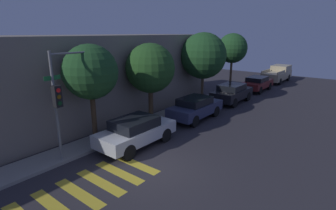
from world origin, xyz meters
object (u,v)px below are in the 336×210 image
(tree_near_corner, at_px, (90,72))
(tree_behind_truck, at_px, (232,48))
(sedan_tail_of_row, at_px, (257,83))
(traffic_light_pole, at_px, (67,87))
(sedan_near_corner, at_px, (136,131))
(tree_far_end, at_px, (203,56))
(sedan_far_end, at_px, (232,93))
(sedan_middle, at_px, (195,107))
(tree_midblock, at_px, (150,68))
(pickup_truck, at_px, (278,74))

(tree_near_corner, bearing_deg, tree_behind_truck, -0.00)
(sedan_tail_of_row, bearing_deg, traffic_light_pole, 176.25)
(sedan_near_corner, xyz_separation_m, tree_behind_truck, (14.58, 1.90, 3.31))
(sedan_near_corner, relative_size, tree_behind_truck, 0.77)
(tree_far_end, bearing_deg, sedan_near_corner, -168.57)
(tree_far_end, bearing_deg, sedan_far_end, -51.19)
(sedan_middle, height_order, sedan_far_end, sedan_far_end)
(sedan_middle, height_order, tree_midblock, tree_midblock)
(sedan_tail_of_row, relative_size, tree_midblock, 0.87)
(traffic_light_pole, distance_m, tree_behind_truck, 17.36)
(traffic_light_pole, xyz_separation_m, sedan_middle, (8.21, -1.27, -2.51))
(sedan_middle, xyz_separation_m, tree_behind_truck, (9.12, 1.90, 3.31))
(sedan_middle, bearing_deg, tree_midblock, 139.65)
(sedan_far_end, bearing_deg, pickup_truck, -0.00)
(pickup_truck, distance_m, tree_midblock, 20.04)
(sedan_far_end, xyz_separation_m, sedan_tail_of_row, (5.66, 0.00, -0.05))
(tree_near_corner, height_order, tree_far_end, tree_far_end)
(traffic_light_pole, distance_m, sedan_far_end, 13.97)
(sedan_tail_of_row, height_order, pickup_truck, pickup_truck)
(traffic_light_pole, bearing_deg, tree_near_corner, 20.65)
(traffic_light_pole, height_order, sedan_far_end, traffic_light_pole)
(sedan_far_end, bearing_deg, sedan_near_corner, -180.00)
(sedan_middle, xyz_separation_m, tree_midblock, (-2.24, 1.90, 2.64))
(tree_midblock, bearing_deg, sedan_tail_of_row, -8.09)
(sedan_far_end, bearing_deg, sedan_middle, 180.00)
(traffic_light_pole, relative_size, sedan_near_corner, 1.15)
(traffic_light_pole, relative_size, sedan_middle, 1.15)
(sedan_far_end, xyz_separation_m, pickup_truck, (12.07, -0.00, 0.10))
(sedan_tail_of_row, distance_m, tree_near_corner, 18.01)
(sedan_tail_of_row, relative_size, tree_near_corner, 0.85)
(traffic_light_pole, relative_size, sedan_far_end, 1.14)
(traffic_light_pole, relative_size, tree_far_end, 0.87)
(traffic_light_pole, bearing_deg, tree_far_end, 2.98)
(sedan_near_corner, relative_size, tree_near_corner, 0.83)
(traffic_light_pole, distance_m, tree_near_corner, 1.84)
(sedan_tail_of_row, relative_size, pickup_truck, 0.79)
(sedan_middle, height_order, tree_near_corner, tree_near_corner)
(tree_midblock, height_order, tree_behind_truck, tree_behind_truck)
(traffic_light_pole, relative_size, tree_near_corner, 0.96)
(sedan_middle, xyz_separation_m, tree_far_end, (3.95, 1.90, 2.98))
(sedan_tail_of_row, bearing_deg, pickup_truck, -0.00)
(sedan_far_end, distance_m, tree_near_corner, 12.50)
(sedan_near_corner, distance_m, tree_near_corner, 3.63)
(traffic_light_pole, height_order, sedan_near_corner, traffic_light_pole)
(pickup_truck, height_order, tree_behind_truck, tree_behind_truck)
(tree_behind_truck, bearing_deg, sedan_tail_of_row, -43.30)
(pickup_truck, bearing_deg, sedan_tail_of_row, 180.00)
(tree_midblock, bearing_deg, sedan_far_end, -13.84)
(sedan_far_end, bearing_deg, tree_near_corner, 171.00)
(sedan_tail_of_row, xyz_separation_m, tree_far_end, (-7.19, 1.90, 3.02))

